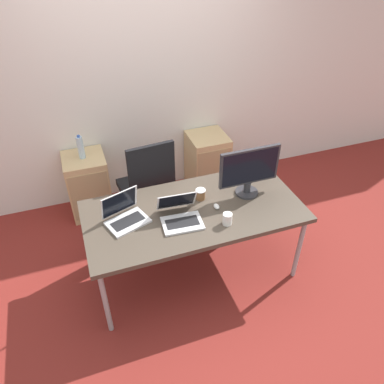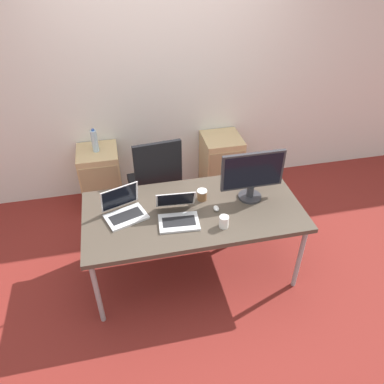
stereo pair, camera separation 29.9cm
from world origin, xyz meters
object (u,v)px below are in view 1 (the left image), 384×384
Objects in this scene: office_chair at (148,194)px; coffee_cup_brown at (201,194)px; cabinet_right at (207,162)px; laptop_right at (125,215)px; mouse at (217,206)px; coffee_cup_white at (227,219)px; cabinet_left at (88,185)px; water_bottle at (81,147)px; laptop_left at (180,215)px; monitor at (249,171)px.

office_chair is 0.81m from coffee_cup_brown.
cabinet_right is 1.66m from laptop_right.
coffee_cup_white reaches higher than mouse.
cabinet_left is 1.60m from mouse.
laptop_right reaches higher than mouse.
mouse is at bearing -52.39° from cabinet_left.
office_chair reaches higher than cabinet_left.
laptop_left is (0.62, -1.27, -0.04)m from water_bottle.
office_chair is 1.55× the size of cabinet_right.
laptop_left reaches higher than coffee_cup_white.
water_bottle is 0.68× the size of laptop_right.
laptop_left is at bearing -63.97° from cabinet_left.
water_bottle is 1.15m from laptop_right.
cabinet_right is 6.91× the size of coffee_cup_white.
laptop_right is at bearing -79.37° from cabinet_left.
laptop_left reaches higher than coffee_cup_brown.
laptop_right is at bearing 157.47° from coffee_cup_white.
monitor is 7.83× the size of mouse.
laptop_left is at bearing 153.53° from coffee_cup_white.
coffee_cup_white is 0.38m from coffee_cup_brown.
monitor is 0.45m from coffee_cup_brown.
coffee_cup_white is at bearing -26.47° from laptop_left.
cabinet_left is 1.44m from coffee_cup_brown.
mouse is (0.74, -0.10, -0.03)m from laptop_right.
cabinet_left is 1.00× the size of cabinet_right.
laptop_right is 3.78× the size of coffee_cup_white.
laptop_right is 0.74m from mouse.
cabinet_right is 2.67× the size of water_bottle.
mouse is at bearing 7.38° from laptop_left.
laptop_right is at bearing -79.39° from water_bottle.
laptop_right is (-0.41, 0.14, 0.00)m from laptop_left.
laptop_right is at bearing -135.38° from cabinet_right.
laptop_left is 5.09× the size of mouse.
cabinet_right is 1.97× the size of laptop_left.
coffee_cup_white is at bearing -56.49° from cabinet_left.
monitor reaches higher than mouse.
office_chair reaches higher than coffee_cup_white.
laptop_right is 0.80m from coffee_cup_white.
office_chair is 15.55× the size of mouse.
coffee_cup_white is (0.33, -0.16, 0.00)m from laptop_left.
laptop_right reaches higher than cabinet_right.
coffee_cup_brown is (0.25, 0.20, 0.00)m from laptop_left.
laptop_right reaches higher than coffee_cup_white.
coffee_cup_brown reaches higher than cabinet_left.
cabinet_left is at bearing 138.34° from monitor.
cabinet_right is 1.53m from laptop_left.
laptop_left is at bearing -84.74° from office_chair.
cabinet_left is 6.91× the size of coffee_cup_white.
coffee_cup_brown reaches higher than mouse.
mouse is at bearing -52.44° from water_bottle.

